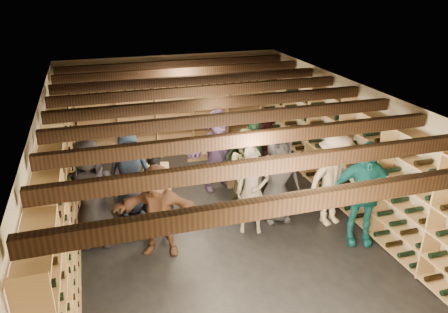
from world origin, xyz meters
TOP-DOWN VIEW (x-y plane):
  - ground at (0.00, 0.00)m, footprint 8.00×8.00m
  - walls at (0.00, 0.00)m, footprint 5.52×8.02m
  - ceiling at (0.00, 0.00)m, footprint 5.50×8.00m
  - ceiling_joists at (0.00, 0.00)m, footprint 5.40×7.12m
  - wine_rack_left at (-2.57, 0.00)m, footprint 0.32×7.50m
  - wine_rack_right at (2.57, 0.00)m, footprint 0.32×7.50m
  - wine_rack_back at (0.00, 3.83)m, footprint 4.70×0.30m
  - crate_stack_left at (-0.85, 1.30)m, footprint 0.54×0.39m
  - crate_stack_right at (0.86, 1.30)m, footprint 0.52×0.37m
  - crate_loose at (0.35, 2.96)m, footprint 0.51×0.34m
  - person_0 at (-2.14, -0.07)m, footprint 0.98×0.71m
  - person_1 at (-1.07, -0.12)m, footprint 0.64×0.49m
  - person_2 at (0.64, 0.05)m, footprint 1.00×0.89m
  - person_3 at (2.00, -0.69)m, footprint 1.22×0.82m
  - person_4 at (2.13, -1.35)m, footprint 1.16×0.79m
  - person_5 at (-1.14, -0.67)m, footprint 1.51×0.97m
  - person_6 at (-1.44, 0.79)m, footprint 0.81×0.54m
  - person_7 at (0.51, -0.51)m, footprint 0.66×0.53m
  - person_8 at (1.37, 0.92)m, footprint 0.97×0.84m
  - person_10 at (0.92, 0.60)m, footprint 1.11×0.58m
  - person_11 at (0.44, 1.30)m, footprint 1.69×0.90m
  - person_12 at (1.09, -0.26)m, footprint 0.85×0.56m

SIDE VIEW (x-z plane):
  - ground at x=0.00m, z-range 0.00..0.00m
  - crate_loose at x=0.35m, z-range 0.00..0.17m
  - crate_stack_right at x=0.86m, z-range 0.00..0.51m
  - crate_stack_left at x=-0.85m, z-range 0.00..0.68m
  - person_5 at x=-1.14m, z-range 0.00..1.56m
  - person_1 at x=-1.07m, z-range 0.00..1.56m
  - person_7 at x=0.51m, z-range 0.00..1.59m
  - person_6 at x=-1.44m, z-range 0.00..1.63m
  - person_2 at x=0.64m, z-range 0.00..1.70m
  - person_12 at x=1.09m, z-range 0.00..1.73m
  - person_8 at x=1.37m, z-range 0.00..1.73m
  - person_11 at x=0.44m, z-range 0.00..1.74m
  - person_3 at x=2.00m, z-range 0.00..1.75m
  - person_10 at x=0.92m, z-range 0.00..1.81m
  - person_4 at x=2.13m, z-range 0.00..1.83m
  - person_0 at x=-2.14m, z-range 0.00..1.85m
  - wine_rack_back at x=0.00m, z-range 0.00..2.15m
  - wine_rack_left at x=-2.57m, z-range 0.00..2.15m
  - wine_rack_right at x=2.57m, z-range 0.00..2.15m
  - walls at x=0.00m, z-range 0.00..2.40m
  - ceiling_joists at x=0.00m, z-range 2.17..2.35m
  - ceiling at x=0.00m, z-range 2.40..2.40m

